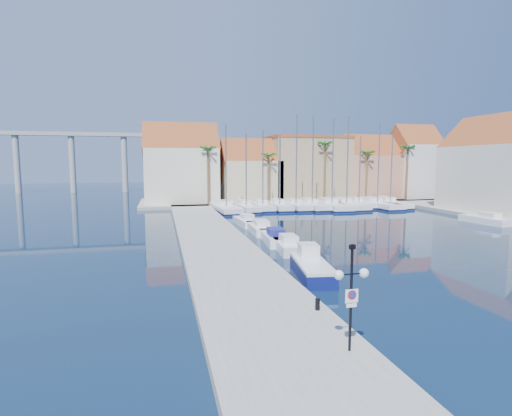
{
  "coord_description": "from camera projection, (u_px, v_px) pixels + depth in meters",
  "views": [
    {
      "loc": [
        -13.45,
        -22.07,
        7.23
      ],
      "look_at": [
        -4.83,
        13.94,
        3.0
      ],
      "focal_mm": 28.0,
      "sensor_mm": 36.0,
      "label": 1
    }
  ],
  "objects": [
    {
      "name": "sailboat_7",
      "position": [
        344.0,
        205.0,
        63.23
      ],
      "size": [
        3.65,
        11.38,
        14.35
      ],
      "rotation": [
        0.0,
        0.0,
        0.06
      ],
      "color": "white",
      "rests_on": "ground"
    },
    {
      "name": "bollard",
      "position": [
        317.0,
        304.0,
        18.27
      ],
      "size": [
        0.22,
        0.22,
        0.54
      ],
      "primitive_type": "cylinder",
      "color": "black",
      "rests_on": "quay_west"
    },
    {
      "name": "palm_0",
      "position": [
        208.0,
        151.0,
        63.42
      ],
      "size": [
        2.6,
        2.6,
        10.15
      ],
      "color": "brown",
      "rests_on": "shore_north"
    },
    {
      "name": "palm_4",
      "position": [
        408.0,
        150.0,
        71.7
      ],
      "size": [
        2.6,
        2.6,
        10.65
      ],
      "color": "brown",
      "rests_on": "shore_north"
    },
    {
      "name": "sailboat_6",
      "position": [
        330.0,
        205.0,
        62.68
      ],
      "size": [
        3.96,
        12.2,
        13.9
      ],
      "rotation": [
        0.0,
        0.0,
        -0.07
      ],
      "color": "white",
      "rests_on": "ground"
    },
    {
      "name": "building_6",
      "position": [
        498.0,
        168.0,
        55.11
      ],
      "size": [
        9.0,
        14.3,
        13.5
      ],
      "color": "beige",
      "rests_on": "shore_east"
    },
    {
      "name": "building_4",
      "position": [
        413.0,
        164.0,
        76.78
      ],
      "size": [
        8.3,
        8.0,
        14.0
      ],
      "color": "silver",
      "rests_on": "shore_north"
    },
    {
      "name": "sailboat_0",
      "position": [
        225.0,
        208.0,
        58.89
      ],
      "size": [
        3.54,
        11.03,
        12.68
      ],
      "rotation": [
        0.0,
        0.0,
        0.06
      ],
      "color": "white",
      "rests_on": "ground"
    },
    {
      "name": "viaduct",
      "position": [
        48.0,
        150.0,
        94.29
      ],
      "size": [
        48.0,
        2.2,
        14.45
      ],
      "color": "#9E9E99",
      "rests_on": "ground"
    },
    {
      "name": "fishing_boat",
      "position": [
        311.0,
        267.0,
        25.34
      ],
      "size": [
        2.63,
        5.74,
        1.94
      ],
      "rotation": [
        0.0,
        0.0,
        -0.15
      ],
      "color": "navy",
      "rests_on": "ground"
    },
    {
      "name": "sailboat_8",
      "position": [
        357.0,
        204.0,
        64.64
      ],
      "size": [
        2.45,
        8.35,
        11.35
      ],
      "rotation": [
        0.0,
        0.0,
        0.03
      ],
      "color": "white",
      "rests_on": "ground"
    },
    {
      "name": "sailboat_4",
      "position": [
        295.0,
        205.0,
        61.8
      ],
      "size": [
        2.55,
        9.18,
        14.33
      ],
      "rotation": [
        0.0,
        0.0,
        0.01
      ],
      "color": "white",
      "rests_on": "ground"
    },
    {
      "name": "motorboat_east_1",
      "position": [
        485.0,
        219.0,
        47.36
      ],
      "size": [
        2.59,
        6.23,
        1.4
      ],
      "rotation": [
        0.0,
        0.0,
        0.11
      ],
      "color": "white",
      "rests_on": "ground"
    },
    {
      "name": "motorboat_west_1",
      "position": [
        275.0,
        237.0,
        36.15
      ],
      "size": [
        2.46,
        6.17,
        1.4
      ],
      "rotation": [
        0.0,
        0.0,
        -0.09
      ],
      "color": "white",
      "rests_on": "ground"
    },
    {
      "name": "motorboat_west_2",
      "position": [
        260.0,
        228.0,
        41.29
      ],
      "size": [
        2.23,
        6.29,
        1.4
      ],
      "rotation": [
        0.0,
        0.0,
        -0.04
      ],
      "color": "white",
      "rests_on": "ground"
    },
    {
      "name": "sailboat_2",
      "position": [
        262.0,
        206.0,
        60.87
      ],
      "size": [
        2.46,
        8.64,
        12.01
      ],
      "rotation": [
        0.0,
        0.0,
        -0.02
      ],
      "color": "white",
      "rests_on": "ground"
    },
    {
      "name": "palm_3",
      "position": [
        367.0,
        155.0,
        69.95
      ],
      "size": [
        2.6,
        2.6,
        9.65
      ],
      "color": "brown",
      "rests_on": "shore_north"
    },
    {
      "name": "shore_north",
      "position": [
        291.0,
        200.0,
        73.92
      ],
      "size": [
        54.0,
        16.0,
        0.5
      ],
      "primitive_type": "cube",
      "color": "gray",
      "rests_on": "ground"
    },
    {
      "name": "motorboat_west_0",
      "position": [
        287.0,
        244.0,
        32.87
      ],
      "size": [
        2.25,
        5.72,
        1.4
      ],
      "rotation": [
        0.0,
        0.0,
        -0.08
      ],
      "color": "white",
      "rests_on": "ground"
    },
    {
      "name": "sailboat_1",
      "position": [
        245.0,
        207.0,
        59.86
      ],
      "size": [
        2.96,
        9.32,
        11.45
      ],
      "rotation": [
        0.0,
        0.0,
        0.06
      ],
      "color": "white",
      "rests_on": "ground"
    },
    {
      "name": "palm_1",
      "position": [
        268.0,
        157.0,
        65.84
      ],
      "size": [
        2.6,
        2.6,
        9.15
      ],
      "color": "brown",
      "rests_on": "shore_north"
    },
    {
      "name": "building_3",
      "position": [
        368.0,
        170.0,
        75.79
      ],
      "size": [
        10.3,
        8.0,
        12.0
      ],
      "color": "tan",
      "rests_on": "shore_north"
    },
    {
      "name": "motorboat_west_3",
      "position": [
        246.0,
        221.0,
        45.98
      ],
      "size": [
        2.11,
        5.55,
        1.4
      ],
      "rotation": [
        0.0,
        0.0,
        0.07
      ],
      "color": "white",
      "rests_on": "ground"
    },
    {
      "name": "building_0",
      "position": [
        181.0,
        167.0,
        67.62
      ],
      "size": [
        12.3,
        9.0,
        13.5
      ],
      "color": "beige",
      "rests_on": "shore_north"
    },
    {
      "name": "sailboat_10",
      "position": [
        388.0,
        203.0,
        65.32
      ],
      "size": [
        3.73,
        11.17,
        11.67
      ],
      "rotation": [
        0.0,
        0.0,
        -0.08
      ],
      "color": "white",
      "rests_on": "ground"
    },
    {
      "name": "quay_west",
      "position": [
        213.0,
        240.0,
        36.19
      ],
      "size": [
        6.0,
        77.0,
        0.5
      ],
      "primitive_type": "cube",
      "color": "gray",
      "rests_on": "ground"
    },
    {
      "name": "palm_2",
      "position": [
        325.0,
        146.0,
        67.94
      ],
      "size": [
        2.6,
        2.6,
        11.15
      ],
      "color": "brown",
      "rests_on": "shore_north"
    },
    {
      "name": "sailboat_5",
      "position": [
        311.0,
        205.0,
        62.36
      ],
      "size": [
        2.91,
        10.23,
        14.28
      ],
      "rotation": [
        0.0,
        0.0,
        0.02
      ],
      "color": "white",
      "rests_on": "ground"
    },
    {
      "name": "sailboat_3",
      "position": [
        279.0,
        206.0,
        61.33
      ],
      "size": [
        2.69,
        9.09,
        11.38
      ],
      "rotation": [
        0.0,
        0.0,
        -0.03
      ],
      "color": "white",
      "rests_on": "ground"
    },
    {
      "name": "ground",
      "position": [
        381.0,
        277.0,
        25.26
      ],
      "size": [
        260.0,
        260.0,
        0.0
      ],
      "primitive_type": "plane",
      "color": "black",
      "rests_on": "ground"
    },
    {
      "name": "sailboat_9",
      "position": [
        375.0,
        204.0,
        64.18
      ],
      "size": [
        3.83,
        11.87,
        13.44
      ],
      "rotation": [
        0.0,
        0.0,
        0.06
      ],
      "color": "white",
      "rests_on": "ground"
    },
    {
      "name": "building_2",
      "position": [
        307.0,
        168.0,
        73.93
      ],
      "size": [
        14.2,
        10.2,
        11.5
      ],
      "color": "tan",
      "rests_on": "shore_north"
    },
    {
      "name": "building_1",
      "position": [
        250.0,
        174.0,
        70.53
      ],
      "size": [
        10.3,
        8.0,
        11.0
      ],
      "color": "#CABA8E",
      "rests_on": "shore_north"
    },
    {
      "name": "lamp_post",
      "position": [
        351.0,
        281.0,
        14.05
      ],
      "size": [
        1.33,
        0.37,
        3.9
      ],
      "rotation": [
        0.0,
        0.0,
        0.02
      ],
      "color": "black",
      "rests_on": "quay_west"
    }
  ]
}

